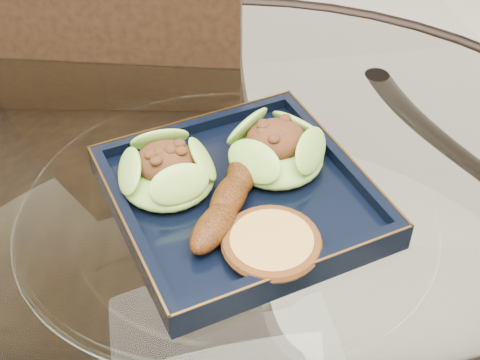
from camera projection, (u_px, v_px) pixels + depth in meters
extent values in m
cylinder|color=white|center=(227.00, 248.00, 0.72)|extent=(1.10, 1.10, 0.01)
torus|color=black|center=(227.00, 248.00, 0.72)|extent=(1.13, 1.13, 0.02)
cylinder|color=black|center=(348.00, 252.00, 1.22)|extent=(0.04, 0.04, 0.75)
cylinder|color=black|center=(35.00, 306.00, 1.13)|extent=(0.04, 0.04, 0.75)
cube|color=#332011|center=(109.00, 285.00, 1.06)|extent=(0.51, 0.51, 0.04)
cube|color=#332011|center=(114.00, 80.00, 1.02)|extent=(0.38, 0.15, 0.45)
cylinder|color=#332011|center=(59.00, 286.00, 1.36)|extent=(0.03, 0.03, 0.44)
cylinder|color=#332011|center=(231.00, 298.00, 1.34)|extent=(0.03, 0.03, 0.44)
cube|color=black|center=(240.00, 200.00, 0.75)|extent=(0.32, 0.32, 0.02)
ellipsoid|color=#649A2C|center=(167.00, 173.00, 0.74)|extent=(0.13, 0.13, 0.04)
ellipsoid|color=#5A942B|center=(276.00, 152.00, 0.77)|extent=(0.14, 0.14, 0.04)
ellipsoid|color=#592809|center=(229.00, 197.00, 0.72)|extent=(0.12, 0.16, 0.03)
cylinder|color=gold|center=(272.00, 244.00, 0.68)|extent=(0.11, 0.11, 0.02)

